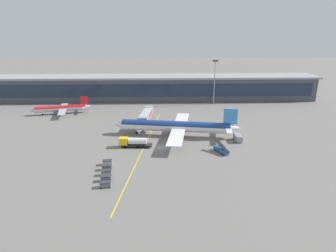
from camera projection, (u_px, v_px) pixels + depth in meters
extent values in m
plane|color=slate|center=(161.00, 147.00, 95.68)|extent=(700.00, 700.00, 0.00)
cube|color=yellow|center=(145.00, 145.00, 97.41)|extent=(10.89, 79.34, 0.01)
cube|color=#424751|center=(142.00, 89.00, 161.83)|extent=(190.15, 17.96, 12.35)
cube|color=#1E2D42|center=(142.00, 91.00, 153.05)|extent=(184.44, 0.16, 6.91)
cube|color=#99999E|center=(142.00, 77.00, 159.76)|extent=(193.95, 18.32, 1.00)
cylinder|color=white|center=(175.00, 127.00, 105.27)|extent=(40.22, 10.21, 3.68)
cylinder|color=navy|center=(175.00, 126.00, 105.17)|extent=(39.40, 9.93, 3.53)
cone|color=white|center=(118.00, 124.00, 107.94)|extent=(4.20, 4.05, 3.50)
cone|color=white|center=(235.00, 128.00, 102.47)|extent=(4.87, 3.81, 3.13)
cube|color=#388CD1|center=(231.00, 117.00, 101.40)|extent=(4.78, 1.14, 5.52)
cube|color=white|center=(229.00, 131.00, 99.25)|extent=(2.94, 6.14, 0.24)
cube|color=white|center=(228.00, 124.00, 106.19)|extent=(2.94, 6.14, 0.24)
cube|color=white|center=(176.00, 137.00, 95.49)|extent=(7.50, 17.43, 0.40)
cube|color=white|center=(182.00, 119.00, 114.85)|extent=(7.50, 17.43, 0.40)
cylinder|color=#939399|center=(174.00, 138.00, 98.89)|extent=(3.13, 2.46, 2.02)
cylinder|color=#939399|center=(178.00, 125.00, 112.52)|extent=(3.13, 2.46, 2.02)
cylinder|color=black|center=(137.00, 133.00, 108.03)|extent=(1.05, 0.56, 1.00)
cylinder|color=slate|center=(137.00, 131.00, 107.77)|extent=(0.20, 0.20, 1.73)
cylinder|color=black|center=(181.00, 136.00, 104.37)|extent=(1.05, 0.56, 1.00)
cylinder|color=slate|center=(181.00, 134.00, 104.10)|extent=(0.20, 0.20, 1.73)
cylinder|color=black|center=(182.00, 133.00, 107.49)|extent=(1.05, 0.56, 1.00)
cylinder|color=slate|center=(182.00, 131.00, 107.22)|extent=(0.20, 0.20, 1.73)
cube|color=#B2B7BC|center=(146.00, 115.00, 115.36)|extent=(4.65, 15.34, 2.80)
cube|color=red|center=(146.00, 115.00, 115.36)|extent=(4.50, 12.95, 1.54)
cube|color=#9EA3A8|center=(143.00, 120.00, 108.21)|extent=(3.93, 3.58, 2.94)
cylinder|color=#4C4C51|center=(143.00, 128.00, 109.18)|extent=(0.70, 0.70, 3.47)
cube|color=#262628|center=(143.00, 132.00, 109.68)|extent=(1.99, 1.99, 0.30)
cylinder|color=gray|center=(149.00, 110.00, 122.51)|extent=(3.90, 3.90, 3.08)
cylinder|color=gray|center=(149.00, 117.00, 123.49)|extent=(1.80, 1.80, 3.47)
cube|color=#232326|center=(137.00, 145.00, 95.84)|extent=(10.13, 3.07, 0.50)
cube|color=yellow|center=(124.00, 141.00, 95.55)|extent=(2.94, 2.66, 2.50)
cube|color=black|center=(120.00, 140.00, 95.42)|extent=(0.29, 2.31, 1.12)
cylinder|color=silver|center=(138.00, 141.00, 95.41)|extent=(6.12, 2.54, 2.20)
cylinder|color=black|center=(125.00, 147.00, 94.88)|extent=(1.02, 0.41, 1.00)
cylinder|color=black|center=(126.00, 144.00, 97.13)|extent=(1.02, 0.41, 1.00)
cylinder|color=black|center=(137.00, 147.00, 94.78)|extent=(1.02, 0.41, 1.00)
cylinder|color=black|center=(138.00, 144.00, 97.04)|extent=(1.02, 0.41, 1.00)
cylinder|color=black|center=(144.00, 147.00, 94.73)|extent=(1.02, 0.41, 1.00)
cylinder|color=black|center=(145.00, 144.00, 96.99)|extent=(1.02, 0.41, 1.00)
cube|color=gray|center=(238.00, 137.00, 101.07)|extent=(2.18, 5.03, 2.00)
cube|color=black|center=(237.00, 135.00, 102.15)|extent=(1.92, 1.78, 0.60)
cylinder|color=black|center=(234.00, 138.00, 103.00)|extent=(0.26, 0.60, 0.60)
cylinder|color=black|center=(239.00, 138.00, 103.09)|extent=(0.26, 0.60, 0.60)
cylinder|color=black|center=(236.00, 142.00, 99.68)|extent=(0.26, 0.60, 0.60)
cylinder|color=black|center=(242.00, 142.00, 99.76)|extent=(0.26, 0.60, 0.60)
cube|color=#285B9E|center=(221.00, 150.00, 91.53)|extent=(4.20, 6.25, 1.10)
cube|color=black|center=(222.00, 146.00, 91.07)|extent=(4.05, 6.83, 2.38)
cylinder|color=black|center=(227.00, 153.00, 90.26)|extent=(0.47, 0.65, 0.60)
cylinder|color=black|center=(223.00, 154.00, 89.55)|extent=(0.47, 0.65, 0.60)
cylinder|color=black|center=(220.00, 149.00, 93.85)|extent=(0.47, 0.65, 0.60)
cylinder|color=black|center=(215.00, 150.00, 93.13)|extent=(0.47, 0.65, 0.60)
cube|color=#595B60|center=(105.00, 185.00, 71.00)|extent=(2.77, 1.81, 1.10)
cube|color=#333338|center=(105.00, 182.00, 70.78)|extent=(2.82, 1.85, 0.10)
cylinder|color=black|center=(101.00, 188.00, 70.31)|extent=(0.37, 0.16, 0.36)
cylinder|color=black|center=(101.00, 185.00, 71.72)|extent=(0.37, 0.16, 0.36)
cylinder|color=black|center=(110.00, 188.00, 70.62)|extent=(0.37, 0.16, 0.36)
cylinder|color=black|center=(110.00, 185.00, 72.03)|extent=(0.37, 0.16, 0.36)
cube|color=#595B60|center=(106.00, 178.00, 74.00)|extent=(2.77, 1.81, 1.10)
cube|color=#333338|center=(106.00, 176.00, 73.78)|extent=(2.82, 1.85, 0.10)
cylinder|color=black|center=(102.00, 182.00, 73.31)|extent=(0.37, 0.16, 0.36)
cylinder|color=black|center=(102.00, 179.00, 74.72)|extent=(0.37, 0.16, 0.36)
cylinder|color=black|center=(110.00, 181.00, 73.62)|extent=(0.37, 0.16, 0.36)
cylinder|color=black|center=(110.00, 179.00, 75.03)|extent=(0.37, 0.16, 0.36)
cube|color=gray|center=(106.00, 173.00, 77.00)|extent=(2.77, 1.81, 1.10)
cube|color=#333338|center=(106.00, 170.00, 76.79)|extent=(2.82, 1.85, 0.10)
cylinder|color=black|center=(102.00, 176.00, 76.32)|extent=(0.37, 0.16, 0.36)
cylinder|color=black|center=(103.00, 173.00, 77.72)|extent=(0.37, 0.16, 0.36)
cylinder|color=black|center=(110.00, 175.00, 76.63)|extent=(0.37, 0.16, 0.36)
cylinder|color=black|center=(111.00, 173.00, 78.04)|extent=(0.37, 0.16, 0.36)
cube|color=#595B60|center=(107.00, 167.00, 80.01)|extent=(2.77, 1.81, 1.10)
cube|color=#333338|center=(107.00, 165.00, 79.79)|extent=(2.82, 1.85, 0.10)
cylinder|color=black|center=(103.00, 171.00, 79.32)|extent=(0.37, 0.16, 0.36)
cylinder|color=black|center=(103.00, 168.00, 80.73)|extent=(0.37, 0.16, 0.36)
cylinder|color=black|center=(111.00, 170.00, 79.63)|extent=(0.37, 0.16, 0.36)
cylinder|color=black|center=(111.00, 168.00, 81.04)|extent=(0.37, 0.16, 0.36)
cube|color=#B2B7BC|center=(107.00, 162.00, 83.01)|extent=(2.77, 1.81, 1.10)
cube|color=#333338|center=(107.00, 160.00, 82.79)|extent=(2.82, 1.85, 0.10)
cylinder|color=black|center=(104.00, 166.00, 82.32)|extent=(0.37, 0.16, 0.36)
cylinder|color=black|center=(104.00, 163.00, 83.73)|extent=(0.37, 0.16, 0.36)
cylinder|color=black|center=(111.00, 165.00, 82.63)|extent=(0.37, 0.16, 0.36)
cylinder|color=black|center=(111.00, 163.00, 84.04)|extent=(0.37, 0.16, 0.36)
cylinder|color=#B2B7BC|center=(61.00, 109.00, 134.06)|extent=(22.75, 7.63, 2.62)
cylinder|color=red|center=(61.00, 108.00, 133.99)|extent=(22.29, 7.42, 2.52)
cone|color=#B2B7BC|center=(32.00, 110.00, 131.08)|extent=(3.11, 3.01, 2.49)
cone|color=#B2B7BC|center=(88.00, 106.00, 136.99)|extent=(3.56, 2.87, 2.23)
cube|color=red|center=(84.00, 100.00, 135.68)|extent=(3.37, 0.99, 3.93)
cube|color=#B2B7BC|center=(84.00, 108.00, 134.04)|extent=(2.20, 4.38, 0.16)
cube|color=#B2B7BC|center=(84.00, 105.00, 138.86)|extent=(2.20, 4.38, 0.16)
cube|color=#B2B7BC|center=(62.00, 112.00, 128.76)|extent=(5.16, 10.00, 0.26)
cube|color=#B2B7BC|center=(64.00, 106.00, 139.95)|extent=(5.16, 10.00, 0.26)
cylinder|color=#939399|center=(61.00, 113.00, 130.47)|extent=(2.29, 1.86, 1.44)
cylinder|color=#939399|center=(63.00, 109.00, 138.50)|extent=(2.29, 1.86, 1.44)
cylinder|color=black|center=(43.00, 114.00, 132.76)|extent=(0.69, 0.40, 0.65)
cylinder|color=slate|center=(42.00, 113.00, 132.57)|extent=(0.13, 0.13, 1.21)
cylinder|color=black|center=(64.00, 114.00, 133.99)|extent=(0.69, 0.40, 0.65)
cylinder|color=slate|center=(64.00, 112.00, 133.80)|extent=(0.13, 0.13, 1.21)
cylinder|color=black|center=(65.00, 112.00, 136.16)|extent=(0.69, 0.40, 0.65)
cylinder|color=slate|center=(64.00, 111.00, 135.97)|extent=(0.13, 0.13, 1.21)
cylinder|color=gray|center=(214.00, 83.00, 150.10)|extent=(0.44, 0.44, 22.12)
cube|color=#333338|center=(215.00, 61.00, 146.54)|extent=(2.80, 0.50, 0.80)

